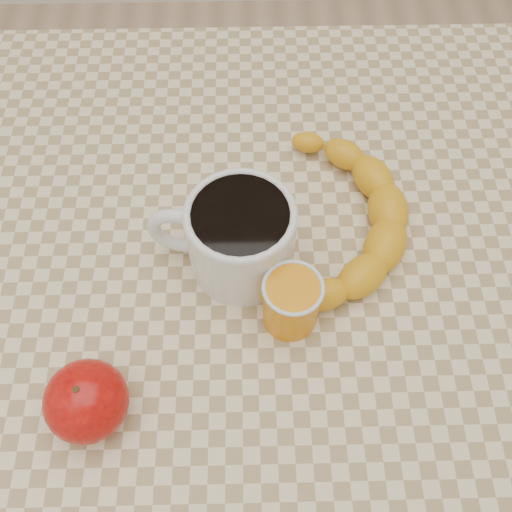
{
  "coord_description": "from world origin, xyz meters",
  "views": [
    {
      "loc": [
        -0.01,
        -0.31,
        1.3
      ],
      "look_at": [
        0.0,
        0.0,
        0.77
      ],
      "focal_mm": 40.0,
      "sensor_mm": 36.0,
      "label": 1
    }
  ],
  "objects_px": {
    "table": "(256,299)",
    "coffee_mug": "(238,236)",
    "apple": "(87,401)",
    "banana": "(332,222)",
    "orange_juice_glass": "(291,302)"
  },
  "relations": [
    {
      "from": "table",
      "to": "coffee_mug",
      "type": "relative_size",
      "value": 4.8
    },
    {
      "from": "table",
      "to": "apple",
      "type": "distance_m",
      "value": 0.26
    },
    {
      "from": "banana",
      "to": "orange_juice_glass",
      "type": "bearing_deg",
      "value": -94.4
    },
    {
      "from": "apple",
      "to": "banana",
      "type": "distance_m",
      "value": 0.32
    },
    {
      "from": "coffee_mug",
      "to": "apple",
      "type": "bearing_deg",
      "value": -130.23
    },
    {
      "from": "table",
      "to": "banana",
      "type": "height_order",
      "value": "banana"
    },
    {
      "from": "coffee_mug",
      "to": "orange_juice_glass",
      "type": "height_order",
      "value": "coffee_mug"
    },
    {
      "from": "coffee_mug",
      "to": "banana",
      "type": "height_order",
      "value": "coffee_mug"
    },
    {
      "from": "table",
      "to": "apple",
      "type": "height_order",
      "value": "apple"
    },
    {
      "from": "table",
      "to": "coffee_mug",
      "type": "height_order",
      "value": "coffee_mug"
    },
    {
      "from": "orange_juice_glass",
      "to": "coffee_mug",
      "type": "bearing_deg",
      "value": 127.17
    },
    {
      "from": "table",
      "to": "coffee_mug",
      "type": "xyz_separation_m",
      "value": [
        -0.02,
        0.01,
        0.14
      ]
    },
    {
      "from": "orange_juice_glass",
      "to": "apple",
      "type": "bearing_deg",
      "value": -153.6
    },
    {
      "from": "apple",
      "to": "banana",
      "type": "bearing_deg",
      "value": 39.32
    },
    {
      "from": "table",
      "to": "orange_juice_glass",
      "type": "distance_m",
      "value": 0.14
    }
  ]
}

